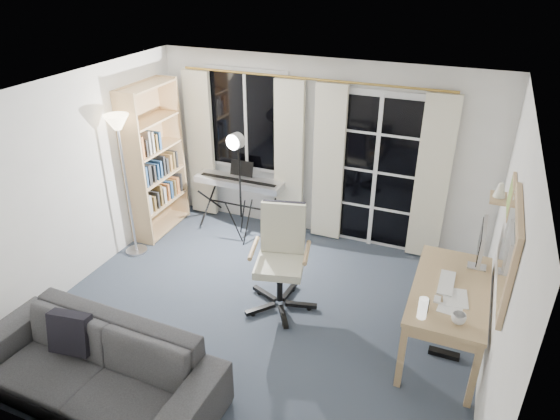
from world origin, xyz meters
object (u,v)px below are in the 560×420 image
at_px(torchiere_lamp, 120,145).
at_px(office_chair, 282,248).
at_px(bookshelf, 152,164).
at_px(monitor, 481,243).
at_px(keyboard_piano, 239,183).
at_px(sofa, 91,358).
at_px(studio_light, 237,154).
at_px(mug, 459,317).
at_px(desk, 450,295).

relative_size(torchiere_lamp, office_chair, 1.60).
bearing_deg(bookshelf, torchiere_lamp, -83.58).
distance_m(office_chair, monitor, 2.01).
xyz_separation_m(keyboard_piano, sofa, (0.21, -3.25, -0.25)).
height_order(bookshelf, keyboard_piano, bookshelf).
distance_m(bookshelf, studio_light, 1.27).
bearing_deg(bookshelf, sofa, -66.76).
distance_m(keyboard_piano, mug, 3.62).
bearing_deg(mug, torchiere_lamp, 168.28).
bearing_deg(bookshelf, office_chair, -22.49).
relative_size(torchiere_lamp, sofa, 0.82).
bearing_deg(torchiere_lamp, sofa, -60.87).
height_order(office_chair, mug, office_chair).
bearing_deg(mug, office_chair, 161.47).
height_order(monitor, mug, monitor).
xyz_separation_m(torchiere_lamp, mug, (4.02, -0.83, -0.70)).
relative_size(torchiere_lamp, studio_light, 1.18).
bearing_deg(sofa, monitor, 38.68).
bearing_deg(torchiere_lamp, monitor, 1.63).
xyz_separation_m(desk, monitor, (0.20, 0.45, 0.37)).
relative_size(torchiere_lamp, keyboard_piano, 1.48).
relative_size(studio_light, sofa, 0.69).
distance_m(studio_light, desk, 3.05).
bearing_deg(studio_light, desk, -9.30).
distance_m(desk, monitor, 0.61).
xyz_separation_m(studio_light, office_chair, (1.01, -0.98, -0.58)).
relative_size(mug, sofa, 0.05).
bearing_deg(keyboard_piano, sofa, -86.40).
height_order(keyboard_piano, mug, keyboard_piano).
bearing_deg(office_chair, monitor, -4.18).
height_order(bookshelf, studio_light, bookshelf).
bearing_deg(desk, torchiere_lamp, 175.16).
xyz_separation_m(office_chair, monitor, (1.96, 0.33, 0.33)).
bearing_deg(mug, studio_light, 150.85).
height_order(torchiere_lamp, keyboard_piano, torchiere_lamp).
xyz_separation_m(torchiere_lamp, sofa, (1.18, -2.11, -1.05)).
relative_size(bookshelf, mug, 17.09).
bearing_deg(office_chair, keyboard_piano, 117.80).
distance_m(torchiere_lamp, monitor, 4.14).
bearing_deg(monitor, keyboard_piano, 162.14).
bearing_deg(office_chair, studio_light, 122.34).
relative_size(monitor, mug, 4.39).
xyz_separation_m(desk, mug, (0.10, -0.50, 0.15)).
relative_size(torchiere_lamp, monitor, 3.50).
height_order(office_chair, sofa, office_chair).
relative_size(studio_light, monitor, 2.97).
relative_size(bookshelf, desk, 1.50).
height_order(office_chair, monitor, monitor).
xyz_separation_m(studio_light, monitor, (2.97, -0.65, -0.25)).
relative_size(monitor, sofa, 0.23).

